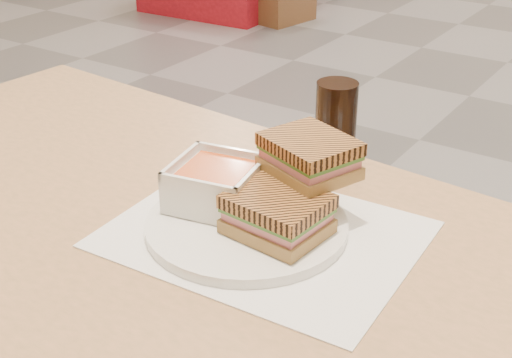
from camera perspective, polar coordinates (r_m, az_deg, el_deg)
The scene contains 7 objects.
main_table at distance 1.05m, azimuth -9.09°, elevation -8.30°, with size 1.25×0.79×0.75m.
tray_liner at distance 0.93m, azimuth 0.63°, elevation -4.42°, with size 0.40×0.32×0.00m.
plate at distance 0.93m, azimuth -0.75°, elevation -3.71°, with size 0.26×0.26×0.01m.
soup_bowl at distance 0.96m, azimuth -3.20°, elevation -0.52°, with size 0.13×0.13×0.06m.
panini_lower at distance 0.89m, azimuth 1.71°, elevation -2.78°, with size 0.13×0.11×0.05m.
panini_upper at distance 0.93m, azimuth 4.28°, elevation 1.85°, with size 0.14×0.13×0.05m.
cola_glass at distance 1.09m, azimuth 6.35°, elevation 4.30°, with size 0.06×0.06×0.13m.
Camera 1 is at (0.46, -2.67, 1.24)m, focal length 50.29 mm.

